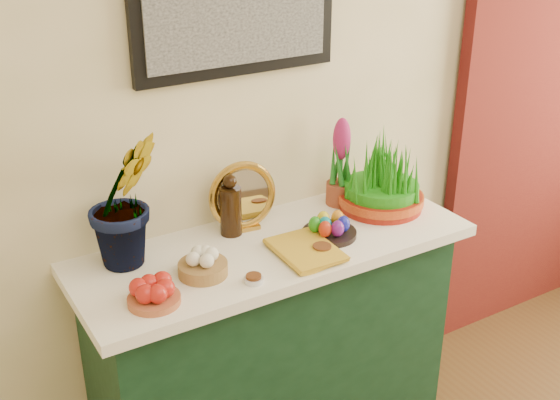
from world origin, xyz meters
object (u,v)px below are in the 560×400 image
object	(u,v)px
wheatgrass_sabzeh	(382,179)
mirror	(243,197)
book	(281,256)
sideboard	(273,351)
hyacinth_green	(123,179)

from	to	relation	value
wheatgrass_sabzeh	mirror	bearing A→B (deg)	167.17
mirror	book	distance (m)	0.30
book	sideboard	bearing A→B (deg)	72.74
sideboard	wheatgrass_sabzeh	world-z (taller)	wheatgrass_sabzeh
hyacinth_green	mirror	distance (m)	0.47
hyacinth_green	book	size ratio (longest dim) A/B	2.33
book	wheatgrass_sabzeh	size ratio (longest dim) A/B	0.78
book	wheatgrass_sabzeh	distance (m)	0.57
book	wheatgrass_sabzeh	bearing A→B (deg)	18.16
mirror	book	xyz separation A→B (m)	(-0.01, -0.28, -0.10)
wheatgrass_sabzeh	sideboard	bearing A→B (deg)	-176.86
wheatgrass_sabzeh	hyacinth_green	bearing A→B (deg)	174.30
mirror	book	bearing A→B (deg)	-92.16
hyacinth_green	mirror	xyz separation A→B (m)	(0.43, 0.02, -0.17)
hyacinth_green	wheatgrass_sabzeh	world-z (taller)	hyacinth_green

